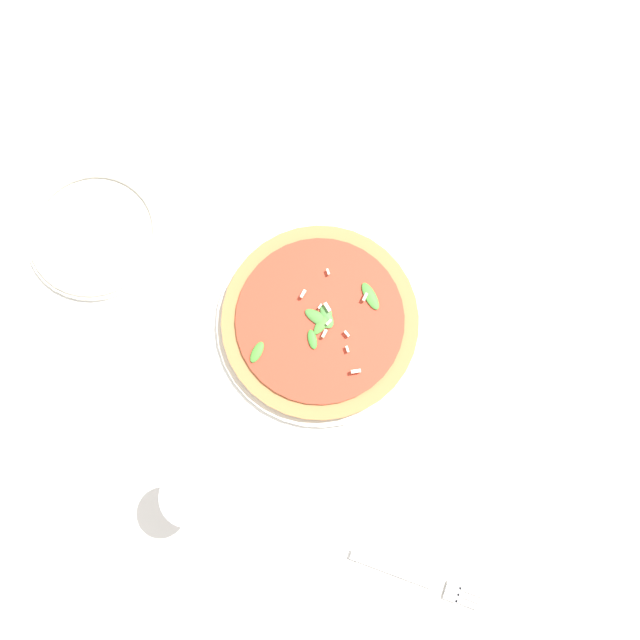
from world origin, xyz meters
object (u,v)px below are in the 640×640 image
fork (416,579)px  pizza_arugula_main (320,322)px  side_plate_white (94,235)px  wine_glass (197,493)px

fork → pizza_arugula_main: bearing=129.9°
pizza_arugula_main → side_plate_white: (-0.37, -0.06, -0.01)m
wine_glass → side_plate_white: (-0.36, 0.22, -0.10)m
pizza_arugula_main → side_plate_white: pizza_arugula_main is taller
wine_glass → fork: 0.34m
fork → side_plate_white: size_ratio=0.93×
side_plate_white → fork: bearing=-14.7°
side_plate_white → pizza_arugula_main: bearing=9.8°
pizza_arugula_main → side_plate_white: 0.38m
wine_glass → side_plate_white: 0.44m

